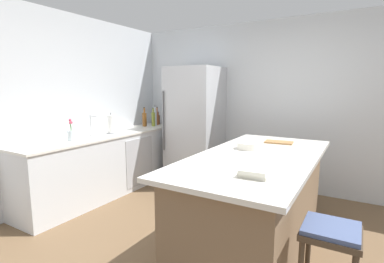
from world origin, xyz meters
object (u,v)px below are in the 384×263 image
at_px(kitchen_island, 256,200).
at_px(syrup_bottle, 158,119).
at_px(vinegar_bottle, 157,118).
at_px(refrigerator, 195,126).
at_px(olive_oil_bottle, 153,119).
at_px(soda_bottle, 155,118).
at_px(cookbook_stack, 255,173).
at_px(cutting_board, 279,142).
at_px(whiskey_bottle, 144,119).
at_px(paper_towel_roll, 111,125).
at_px(sink_faucet, 92,125).
at_px(bar_stool, 330,245).
at_px(mixing_bowl, 248,146).
at_px(flower_vase, 71,134).

distance_m(kitchen_island, syrup_bottle, 2.96).
xyz_separation_m(kitchen_island, vinegar_bottle, (-2.39, 1.53, 0.56)).
height_order(refrigerator, olive_oil_bottle, refrigerator).
height_order(vinegar_bottle, olive_oil_bottle, vinegar_bottle).
distance_m(refrigerator, syrup_bottle, 0.90).
bearing_deg(olive_oil_bottle, soda_bottle, 107.72).
xyz_separation_m(kitchen_island, soda_bottle, (-2.35, 1.42, 0.57)).
xyz_separation_m(syrup_bottle, vinegar_bottle, (0.04, -0.08, 0.04)).
height_order(kitchen_island, cookbook_stack, cookbook_stack).
distance_m(refrigerator, cookbook_stack, 2.75).
bearing_deg(kitchen_island, refrigerator, 136.68).
xyz_separation_m(kitchen_island, cookbook_stack, (0.20, -0.68, 0.49)).
distance_m(refrigerator, vinegar_bottle, 0.85).
height_order(soda_bottle, cutting_board, soda_bottle).
bearing_deg(syrup_bottle, whiskey_bottle, -93.10).
bearing_deg(kitchen_island, olive_oil_bottle, 150.07).
bearing_deg(whiskey_bottle, paper_towel_roll, -84.50).
height_order(soda_bottle, whiskey_bottle, soda_bottle).
relative_size(syrup_bottle, cookbook_stack, 1.07).
distance_m(kitchen_island, sink_faucet, 2.52).
height_order(refrigerator, sink_faucet, refrigerator).
xyz_separation_m(bar_stool, paper_towel_roll, (-3.10, 1.09, 0.47)).
relative_size(refrigerator, vinegar_bottle, 5.81).
bearing_deg(vinegar_bottle, whiskey_bottle, -102.10).
bearing_deg(soda_bottle, cutting_board, -16.30).
distance_m(sink_faucet, cookbook_stack, 2.76).
relative_size(whiskey_bottle, mixing_bowl, 1.40).
relative_size(syrup_bottle, cutting_board, 0.70).
distance_m(bar_stool, paper_towel_roll, 3.31).
height_order(refrigerator, whiskey_bottle, refrigerator).
bearing_deg(flower_vase, refrigerator, 65.71).
xyz_separation_m(whiskey_bottle, cookbook_stack, (2.65, -1.93, -0.07)).
bearing_deg(flower_vase, cutting_board, 23.98).
bearing_deg(vinegar_bottle, sink_faucet, -92.31).
bearing_deg(paper_towel_roll, flower_vase, -88.34).
relative_size(syrup_bottle, vinegar_bottle, 0.70).
height_order(bar_stool, olive_oil_bottle, olive_oil_bottle).
height_order(paper_towel_roll, syrup_bottle, paper_towel_roll).
relative_size(flower_vase, whiskey_bottle, 0.85).
xyz_separation_m(soda_bottle, olive_oil_bottle, (0.03, -0.08, -0.01)).
bearing_deg(cookbook_stack, refrigerator, 129.19).
bearing_deg(paper_towel_roll, bar_stool, -19.32).
bearing_deg(olive_oil_bottle, whiskey_bottle, -142.44).
xyz_separation_m(vinegar_bottle, cookbook_stack, (2.59, -2.21, -0.06)).
relative_size(kitchen_island, whiskey_bottle, 6.75).
relative_size(flower_vase, soda_bottle, 0.81).
height_order(paper_towel_roll, soda_bottle, soda_bottle).
bearing_deg(syrup_bottle, vinegar_bottle, -64.14).
xyz_separation_m(bar_stool, whiskey_bottle, (-3.18, 1.95, 0.47)).
bearing_deg(bar_stool, soda_bottle, 145.40).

